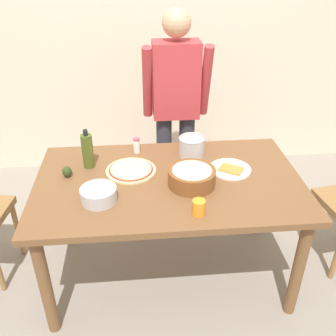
{
  "coord_description": "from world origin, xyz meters",
  "views": [
    {
      "loc": [
        -0.17,
        -1.91,
        1.99
      ],
      "look_at": [
        0.0,
        0.05,
        0.81
      ],
      "focal_mm": 40.48,
      "sensor_mm": 36.0,
      "label": 1
    }
  ],
  "objects": [
    {
      "name": "ground",
      "position": [
        0.0,
        0.0,
        0.0
      ],
      "size": [
        8.0,
        8.0,
        0.0
      ],
      "primitive_type": "plane",
      "color": "gray"
    },
    {
      "name": "pizza_raw_on_board",
      "position": [
        -0.23,
        0.11,
        0.77
      ],
      "size": [
        0.31,
        0.31,
        0.02
      ],
      "color": "beige",
      "rests_on": "dining_table"
    },
    {
      "name": "salt_shaker",
      "position": [
        -0.18,
        0.36,
        0.81
      ],
      "size": [
        0.04,
        0.04,
        0.11
      ],
      "color": "white",
      "rests_on": "dining_table"
    },
    {
      "name": "person_cook",
      "position": [
        0.12,
        0.76,
        0.94
      ],
      "size": [
        0.49,
        0.25,
        1.62
      ],
      "color": "#2D2D38",
      "rests_on": "ground"
    },
    {
      "name": "avocado",
      "position": [
        -0.61,
        0.09,
        0.8
      ],
      "size": [
        0.06,
        0.06,
        0.07
      ],
      "primitive_type": "ellipsoid",
      "color": "#2D4219",
      "rests_on": "dining_table"
    },
    {
      "name": "mixing_bowl_steel",
      "position": [
        -0.4,
        -0.18,
        0.8
      ],
      "size": [
        0.2,
        0.2,
        0.08
      ],
      "color": "#B7B7BC",
      "rests_on": "dining_table"
    },
    {
      "name": "steel_pot",
      "position": [
        0.18,
        0.29,
        0.83
      ],
      "size": [
        0.17,
        0.17,
        0.13
      ],
      "color": "#B7B7BC",
      "rests_on": "dining_table"
    },
    {
      "name": "plate_with_slice",
      "position": [
        0.39,
        0.07,
        0.77
      ],
      "size": [
        0.26,
        0.26,
        0.02
      ],
      "color": "white",
      "rests_on": "dining_table"
    },
    {
      "name": "wall_back",
      "position": [
        0.0,
        1.6,
        1.3
      ],
      "size": [
        5.6,
        0.1,
        2.6
      ],
      "primitive_type": "cube",
      "color": "beige",
      "rests_on": "ground"
    },
    {
      "name": "dining_table",
      "position": [
        0.0,
        0.0,
        0.67
      ],
      "size": [
        1.6,
        0.96,
        0.76
      ],
      "color": "brown",
      "rests_on": "ground"
    },
    {
      "name": "olive_oil_bottle",
      "position": [
        -0.49,
        0.2,
        0.87
      ],
      "size": [
        0.07,
        0.07,
        0.26
      ],
      "color": "#47561E",
      "rests_on": "dining_table"
    },
    {
      "name": "popcorn_bowl",
      "position": [
        0.13,
        -0.07,
        0.82
      ],
      "size": [
        0.28,
        0.28,
        0.11
      ],
      "color": "brown",
      "rests_on": "dining_table"
    },
    {
      "name": "cup_orange",
      "position": [
        0.12,
        -0.35,
        0.8
      ],
      "size": [
        0.07,
        0.07,
        0.08
      ],
      "primitive_type": "cylinder",
      "color": "orange",
      "rests_on": "dining_table"
    }
  ]
}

